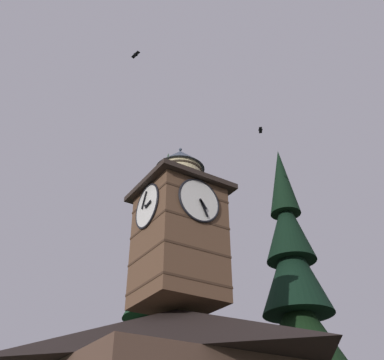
% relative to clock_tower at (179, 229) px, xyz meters
% --- Properties ---
extents(clock_tower, '(3.97, 3.97, 8.16)m').
position_rel_clock_tower_xyz_m(clock_tower, '(0.00, 0.00, 0.00)').
color(clock_tower, brown).
rests_on(clock_tower, building_main).
extents(pine_tree_behind, '(6.58, 6.58, 18.70)m').
position_rel_clock_tower_xyz_m(pine_tree_behind, '(-2.20, -5.25, -3.07)').
color(pine_tree_behind, '#473323').
rests_on(pine_tree_behind, ground_plane).
extents(pine_tree_aside, '(6.16, 6.16, 19.73)m').
position_rel_clock_tower_xyz_m(pine_tree_aside, '(-9.15, -2.17, -2.48)').
color(pine_tree_aside, '#473323').
rests_on(pine_tree_aside, ground_plane).
extents(moon, '(2.10, 2.10, 2.10)m').
position_rel_clock_tower_xyz_m(moon, '(-12.21, -38.94, 2.48)').
color(moon, silver).
extents(flying_bird_high, '(0.28, 0.61, 0.14)m').
position_rel_clock_tower_xyz_m(flying_bird_high, '(2.88, -0.08, 9.84)').
color(flying_bird_high, black).
extents(flying_bird_low, '(0.52, 0.56, 0.15)m').
position_rel_clock_tower_xyz_m(flying_bird_low, '(-5.60, 0.07, 8.18)').
color(flying_bird_low, black).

